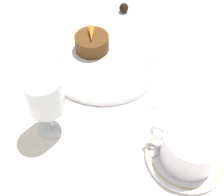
% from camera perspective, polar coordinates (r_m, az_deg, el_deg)
% --- Properties ---
extents(ground_plane, '(3.00, 3.00, 0.00)m').
position_cam_1_polar(ground_plane, '(0.69, -1.43, 3.30)').
color(ground_plane, white).
extents(dinner_plate, '(0.27, 0.27, 0.01)m').
position_cam_1_polar(dinner_plate, '(0.72, -1.37, 7.20)').
color(dinner_plate, white).
rests_on(dinner_plate, ground_plane).
extents(saucer, '(0.15, 0.15, 0.01)m').
position_cam_1_polar(saucer, '(0.58, 13.34, -10.10)').
color(saucer, white).
rests_on(saucer, ground_plane).
extents(coffee_cup, '(0.12, 0.10, 0.07)m').
position_cam_1_polar(coffee_cup, '(0.55, 14.14, -8.50)').
color(coffee_cup, white).
rests_on(coffee_cup, saucer).
extents(spoon, '(0.04, 0.11, 0.00)m').
position_cam_1_polar(spoon, '(0.58, 9.53, -7.96)').
color(spoon, silver).
rests_on(spoon, saucer).
extents(wine_glass, '(0.07, 0.07, 0.13)m').
position_cam_1_polar(wine_glass, '(0.55, -12.13, 0.12)').
color(wine_glass, silver).
rests_on(wine_glass, ground_plane).
extents(fork, '(0.06, 0.19, 0.01)m').
position_cam_1_polar(fork, '(0.68, 11.32, 1.80)').
color(fork, silver).
rests_on(fork, ground_plane).
extents(dessert_cake, '(0.08, 0.08, 0.04)m').
position_cam_1_polar(dessert_cake, '(0.73, -3.69, 10.03)').
color(dessert_cake, '#563314').
rests_on(dessert_cake, dinner_plate).
extents(carrot_garnish, '(0.03, 0.05, 0.02)m').
position_cam_1_polar(carrot_garnish, '(0.71, -3.80, 11.63)').
color(carrot_garnish, orange).
rests_on(carrot_garnish, dessert_cake).
extents(chocolate_truffle, '(0.03, 0.03, 0.03)m').
position_cam_1_polar(chocolate_truffle, '(0.88, 2.19, 16.16)').
color(chocolate_truffle, black).
rests_on(chocolate_truffle, ground_plane).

